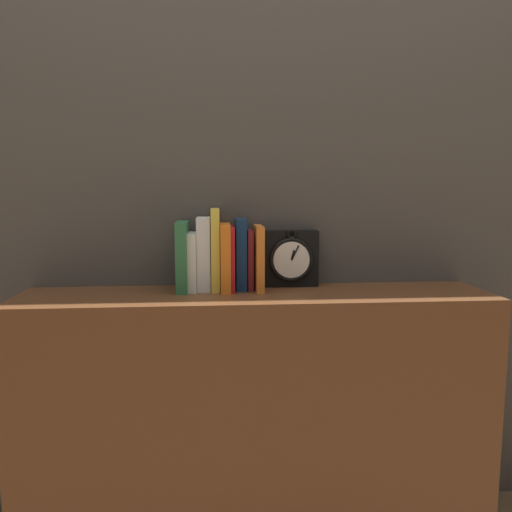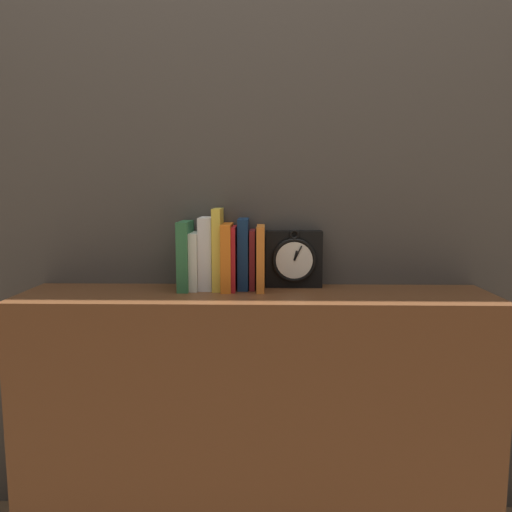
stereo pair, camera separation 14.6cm
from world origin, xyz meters
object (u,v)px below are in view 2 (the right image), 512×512
Objects in this scene: book_slot3_yellow at (218,249)px; book_slot7_maroon at (252,259)px; clock at (294,259)px; book_slot4_orange at (227,257)px; book_slot1_white at (196,261)px; book_slot6_navy at (243,254)px; book_slot0_green at (186,255)px; book_slot5_red at (234,258)px; book_slot8_orange at (261,258)px; book_slot2_white at (207,253)px.

book_slot7_maroon is at bearing 5.59° from book_slot3_yellow.
clock is 0.21m from book_slot4_orange.
book_slot1_white is 0.18m from book_slot7_maroon.
book_slot6_navy is at bearing -170.66° from clock.
book_slot6_navy reaches higher than book_slot7_maroon.
clock is 0.74× the size of book_slot3_yellow.
book_slot0_green is 1.08× the size of book_slot5_red.
book_slot7_maroon is at bearing 4.85° from book_slot0_green.
book_slot8_orange is (0.23, -0.00, -0.01)m from book_slot0_green.
book_slot5_red is 0.08m from book_slot8_orange.
book_slot3_yellow is 1.36× the size of book_slot7_maroon.
book_slot3_yellow is at bearing -0.35° from book_slot1_white.
book_slot7_maroon is at bearing 14.13° from book_slot4_orange.
book_slot8_orange is (0.05, -0.02, -0.01)m from book_slot6_navy.
book_slot6_navy is at bearing 25.11° from book_slot5_red.
book_slot5_red is at bearing -2.39° from book_slot1_white.
book_slot4_orange reaches higher than clock.
book_slot0_green is at bearing -165.83° from book_slot1_white.
book_slot0_green reaches higher than clock.
book_slot3_yellow reaches higher than book_slot6_navy.
book_slot2_white is at bearing 173.23° from book_slot5_red.
book_slot6_navy reaches higher than book_slot1_white.
book_slot0_green reaches higher than book_slot8_orange.
book_slot0_green is at bearing -173.00° from clock.
book_slot0_green is 0.95× the size of book_slot2_white.
clock is 0.27m from book_slot2_white.
book_slot3_yellow reaches higher than book_slot1_white.
clock is at bearing 5.97° from book_slot2_white.
book_slot3_yellow is at bearing 163.32° from book_slot4_orange.
book_slot8_orange is at bearing -2.66° from book_slot1_white.
book_slot2_white is 0.17m from book_slot8_orange.
book_slot2_white reaches higher than book_slot8_orange.
book_slot1_white is 0.20m from book_slot8_orange.
book_slot6_navy is 0.03m from book_slot7_maroon.
book_slot7_maroon is (0.11, 0.01, -0.03)m from book_slot3_yellow.
book_slot1_white is at bearing -171.28° from book_slot2_white.
book_slot4_orange is at bearing -168.67° from book_slot5_red.
clock is at bearing 22.54° from book_slot8_orange.
book_slot8_orange is (0.17, -0.01, -0.01)m from book_slot2_white.
book_slot4_orange is at bearing -0.80° from book_slot0_green.
book_slot2_white is at bearing -174.03° from clock.
book_slot7_maroon is (0.06, 0.01, -0.01)m from book_slot5_red.
book_slot0_green is 0.97× the size of book_slot6_navy.
book_slot1_white is at bearing -176.76° from book_slot7_maroon.
book_slot6_navy is 1.10× the size of book_slot8_orange.
book_slot8_orange reaches higher than book_slot7_maroon.
book_slot3_yellow is (0.10, 0.01, 0.02)m from book_slot0_green.
book_slot0_green is 0.04m from book_slot1_white.
book_slot6_navy is at bearing -175.46° from book_slot7_maroon.
book_slot3_yellow is 0.13m from book_slot8_orange.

